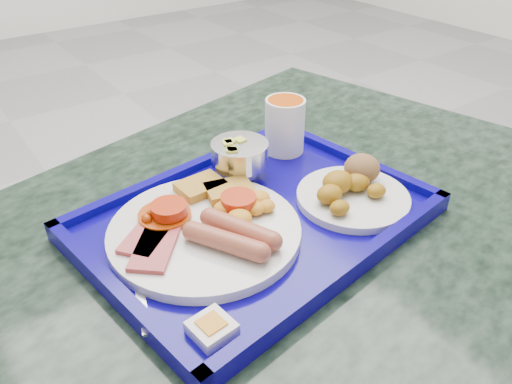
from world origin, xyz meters
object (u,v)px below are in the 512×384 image
table (261,318)px  main_plate (208,225)px  juice_cup (285,124)px  bread_plate (352,189)px  fruit_bowl (239,155)px  tray (256,218)px

table → main_plate: main_plate is taller
main_plate → juice_cup: juice_cup is taller
main_plate → bread_plate: size_ratio=1.55×
fruit_bowl → juice_cup: 0.12m
bread_plate → fruit_bowl: 0.19m
table → juice_cup: 0.33m
main_plate → bread_plate: (0.22, -0.06, 0.00)m
tray → juice_cup: (0.16, 0.13, 0.06)m
table → tray: (-0.00, 0.01, 0.20)m
juice_cup → fruit_bowl: bearing=-166.2°
main_plate → juice_cup: (0.24, 0.13, 0.04)m
table → tray: tray is taller
tray → fruit_bowl: 0.12m
bread_plate → main_plate: bearing=165.9°
tray → main_plate: 0.08m
juice_cup → tray: bearing=-140.2°
main_plate → table: bearing=-13.4°
bread_plate → juice_cup: 0.19m
fruit_bowl → main_plate: bearing=-140.9°
juice_cup → bread_plate: bearing=-94.1°
table → tray: bearing=90.5°
main_plate → fruit_bowl: 0.16m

